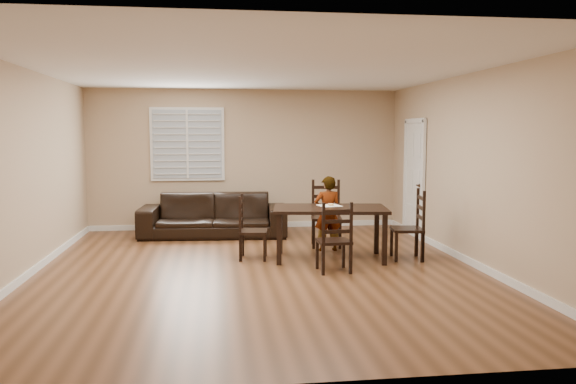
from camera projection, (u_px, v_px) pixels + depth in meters
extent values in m
plane|color=brown|center=(259.00, 270.00, 7.63)|extent=(7.00, 7.00, 0.00)
cube|color=tan|center=(245.00, 159.00, 10.94)|extent=(6.00, 0.04, 2.70)
cube|color=tan|center=(296.00, 204.00, 4.04)|extent=(6.00, 0.04, 2.70)
cube|color=tan|center=(23.00, 174.00, 7.10)|extent=(0.04, 7.00, 2.70)
cube|color=tan|center=(472.00, 170.00, 7.87)|extent=(0.04, 7.00, 2.70)
cube|color=white|center=(258.00, 69.00, 7.35)|extent=(6.00, 7.00, 0.04)
cube|color=white|center=(187.00, 144.00, 10.72)|extent=(1.40, 0.08, 1.40)
cube|color=white|center=(414.00, 180.00, 10.07)|extent=(0.06, 0.94, 2.05)
cylinder|color=#332114|center=(419.00, 186.00, 9.78)|extent=(0.06, 0.06, 0.02)
cube|color=white|center=(246.00, 225.00, 11.06)|extent=(6.00, 0.03, 0.10)
cube|color=white|center=(29.00, 274.00, 7.24)|extent=(0.03, 7.00, 0.10)
cube|color=white|center=(468.00, 260.00, 8.00)|extent=(0.03, 7.00, 0.10)
cube|color=black|center=(330.00, 209.00, 8.25)|extent=(1.76, 1.14, 0.05)
cube|color=black|center=(279.00, 240.00, 7.91)|extent=(0.08, 0.08, 0.73)
cube|color=black|center=(385.00, 240.00, 7.90)|extent=(0.08, 0.08, 0.73)
cube|color=black|center=(280.00, 230.00, 8.68)|extent=(0.08, 0.08, 0.73)
cube|color=black|center=(376.00, 230.00, 8.66)|extent=(0.08, 0.08, 0.73)
cube|color=black|center=(326.00, 218.00, 9.20)|extent=(0.55, 0.52, 0.04)
cube|color=black|center=(326.00, 212.00, 9.40)|extent=(0.49, 0.11, 1.09)
cube|color=black|center=(314.00, 235.00, 9.03)|extent=(0.05, 0.05, 0.45)
cube|color=black|center=(340.00, 235.00, 9.03)|extent=(0.05, 0.05, 0.45)
cube|color=black|center=(313.00, 231.00, 9.42)|extent=(0.05, 0.05, 0.45)
cube|color=black|center=(338.00, 231.00, 9.42)|extent=(0.05, 0.05, 0.45)
cube|color=black|center=(334.00, 241.00, 7.54)|extent=(0.45, 0.42, 0.04)
cube|color=black|center=(337.00, 239.00, 7.35)|extent=(0.43, 0.06, 0.96)
cube|color=black|center=(343.00, 254.00, 7.76)|extent=(0.04, 0.04, 0.39)
cube|color=black|center=(317.00, 255.00, 7.70)|extent=(0.04, 0.04, 0.39)
cube|color=black|center=(351.00, 259.00, 7.42)|extent=(0.04, 0.04, 0.39)
cube|color=black|center=(323.00, 260.00, 7.36)|extent=(0.04, 0.04, 0.39)
cube|color=black|center=(253.00, 231.00, 8.29)|extent=(0.45, 0.48, 0.04)
cube|color=black|center=(241.00, 227.00, 8.29)|extent=(0.09, 0.43, 0.96)
cube|color=black|center=(265.00, 248.00, 8.13)|extent=(0.04, 0.04, 0.39)
cube|color=black|center=(266.00, 243.00, 8.50)|extent=(0.04, 0.04, 0.39)
cube|color=black|center=(241.00, 248.00, 8.13)|extent=(0.04, 0.04, 0.39)
cube|color=black|center=(243.00, 243.00, 8.50)|extent=(0.04, 0.04, 0.39)
cube|color=black|center=(407.00, 229.00, 8.27)|extent=(0.50, 0.52, 0.04)
cube|color=black|center=(420.00, 224.00, 8.26)|extent=(0.11, 0.47, 1.04)
cube|color=black|center=(391.00, 242.00, 8.50)|extent=(0.05, 0.05, 0.43)
cube|color=black|center=(396.00, 248.00, 8.10)|extent=(0.05, 0.05, 0.43)
cube|color=black|center=(416.00, 242.00, 8.50)|extent=(0.05, 0.05, 0.43)
cube|color=black|center=(422.00, 248.00, 8.09)|extent=(0.05, 0.05, 0.43)
imported|color=gray|center=(328.00, 214.00, 8.86)|extent=(0.45, 0.31, 1.19)
cube|color=white|center=(329.00, 206.00, 8.43)|extent=(0.37, 0.37, 0.00)
torus|color=gold|center=(331.00, 204.00, 8.43)|extent=(0.09, 0.09, 0.03)
torus|color=white|center=(331.00, 204.00, 8.43)|extent=(0.08, 0.08, 0.02)
imported|color=black|center=(214.00, 215.00, 10.16)|extent=(2.68, 1.19, 0.77)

